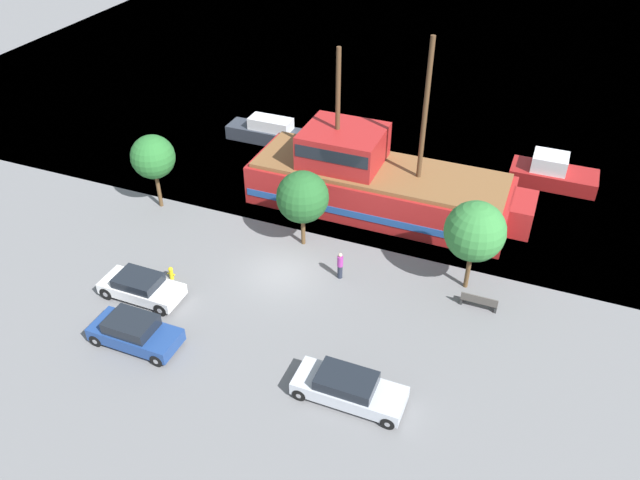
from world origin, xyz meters
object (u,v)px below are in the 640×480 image
at_px(fire_hydrant, 171,273).
at_px(pedestrian_walking_near, 340,265).
at_px(parked_car_curb_mid, 349,388).
at_px(bench_promenade_east, 479,301).
at_px(moored_boat_dockside, 552,173).
at_px(parked_car_curb_front, 135,332).
at_px(moored_boat_outer, 277,134).
at_px(parked_car_curb_rear, 141,287).
at_px(pirate_ship, 375,182).

bearing_deg(fire_hydrant, pedestrian_walking_near, 22.63).
bearing_deg(parked_car_curb_mid, bench_promenade_east, 62.44).
bearing_deg(parked_car_curb_mid, moored_boat_dockside, 73.90).
relative_size(parked_car_curb_front, parked_car_curb_mid, 0.89).
height_order(moored_boat_outer, fire_hydrant, moored_boat_outer).
bearing_deg(parked_car_curb_mid, parked_car_curb_rear, 169.33).
height_order(moored_boat_dockside, pedestrian_walking_near, moored_boat_dockside).
distance_m(pirate_ship, pedestrian_walking_near, 7.43).
bearing_deg(moored_boat_dockside, parked_car_curb_front, -126.56).
bearing_deg(pirate_ship, pedestrian_walking_near, -86.47).
bearing_deg(fire_hydrant, pirate_ship, 53.99).
bearing_deg(moored_boat_outer, pedestrian_walking_near, -52.97).
distance_m(parked_car_curb_front, parked_car_curb_rear, 3.35).
distance_m(pirate_ship, moored_boat_dockside, 12.29).
height_order(pirate_ship, bench_promenade_east, pirate_ship).
xyz_separation_m(pirate_ship, moored_boat_dockside, (10.01, 7.07, -1.01)).
xyz_separation_m(pirate_ship, parked_car_curb_mid, (3.66, -14.93, -1.10)).
bearing_deg(fire_hydrant, parked_car_curb_front, -76.81).
bearing_deg(bench_promenade_east, parked_car_curb_front, -149.61).
bearing_deg(pirate_ship, moored_boat_outer, 148.93).
height_order(pirate_ship, parked_car_curb_rear, pirate_ship).
relative_size(pirate_ship, moored_boat_dockside, 3.11).
relative_size(moored_boat_dockside, moored_boat_outer, 0.70).
height_order(parked_car_curb_mid, bench_promenade_east, parked_car_curb_mid).
relative_size(pirate_ship, parked_car_curb_front, 3.99).
relative_size(moored_boat_outer, parked_car_curb_rear, 1.84).
xyz_separation_m(pirate_ship, fire_hydrant, (-7.87, -10.83, -1.37)).
bearing_deg(parked_car_curb_front, pirate_ship, 66.50).
bearing_deg(parked_car_curb_rear, bench_promenade_east, 19.15).
bearing_deg(moored_boat_dockside, fire_hydrant, -134.98).
bearing_deg(parked_car_curb_rear, pirate_ship, 56.29).
bearing_deg(pedestrian_walking_near, parked_car_curb_rear, -149.25).
xyz_separation_m(moored_boat_dockside, parked_car_curb_rear, (-18.45, -19.71, -0.09)).
xyz_separation_m(pirate_ship, parked_car_curb_rear, (-8.44, -12.65, -1.10)).
xyz_separation_m(moored_boat_dockside, pedestrian_walking_near, (-9.56, -14.42, 0.05)).
bearing_deg(parked_car_curb_front, moored_boat_outer, 96.96).
bearing_deg(fire_hydrant, bench_promenade_east, 13.69).
bearing_deg(pirate_ship, moored_boat_dockside, 35.22).
bearing_deg(parked_car_curb_rear, pedestrian_walking_near, 30.75).
bearing_deg(moored_boat_outer, pirate_ship, -31.07).
relative_size(fire_hydrant, bench_promenade_east, 0.42).
distance_m(parked_car_curb_front, pedestrian_walking_near, 10.92).
bearing_deg(moored_boat_outer, parked_car_curb_mid, -57.68).
bearing_deg(moored_boat_dockside, moored_boat_outer, -175.76).
distance_m(parked_car_curb_front, bench_promenade_east, 16.88).
bearing_deg(fire_hydrant, parked_car_curb_rear, -107.42).
relative_size(moored_boat_outer, parked_car_curb_mid, 1.63).
height_order(parked_car_curb_mid, pedestrian_walking_near, pedestrian_walking_near).
bearing_deg(pedestrian_walking_near, fire_hydrant, -157.37).
relative_size(parked_car_curb_mid, pedestrian_walking_near, 2.98).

